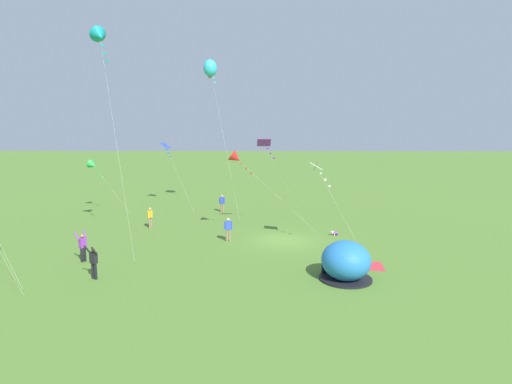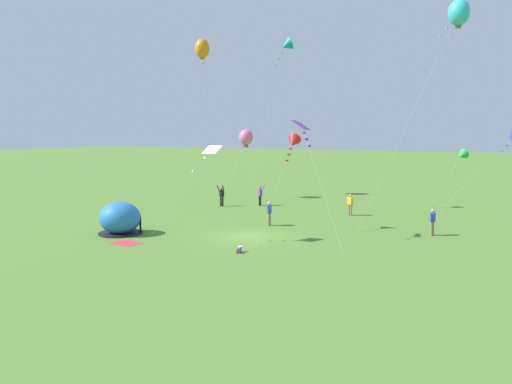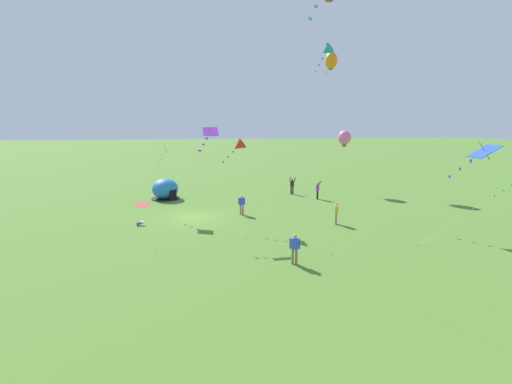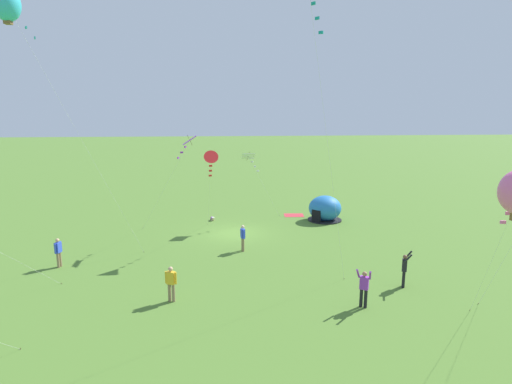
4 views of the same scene
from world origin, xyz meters
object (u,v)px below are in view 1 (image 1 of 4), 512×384
at_px(toddler_crawling, 334,233).
at_px(kite_white, 318,169).
at_px(popup_tent, 346,261).
at_px(kite_red, 236,158).
at_px(person_watching_sky, 150,217).
at_px(person_strolling, 222,203).
at_px(kite_purple, 265,145).
at_px(person_near_tent, 228,228).
at_px(person_flying_kite, 94,261).
at_px(kite_green, 93,165).
at_px(kite_teal, 100,36).
at_px(kite_cyan, 210,68).
at_px(kite_blue, 166,147).
at_px(person_center_field, 83,246).

xyz_separation_m(toddler_crawling, kite_white, (-2.97, 1.77, 5.18)).
distance_m(popup_tent, kite_red, 12.44).
height_order(person_watching_sky, person_strolling, same).
bearing_deg(popup_tent, toddler_crawling, -6.16).
bearing_deg(person_strolling, toddler_crawling, -132.86).
bearing_deg(kite_purple, toddler_crawling, -106.18).
distance_m(person_strolling, kite_red, 10.33).
bearing_deg(person_near_tent, person_flying_kite, 140.02).
bearing_deg(person_watching_sky, toddler_crawling, -97.76).
height_order(popup_tent, kite_white, kite_white).
bearing_deg(kite_purple, kite_green, 65.24).
height_order(kite_white, kite_green, kite_white).
xyz_separation_m(person_flying_kite, kite_green, (19.11, 8.09, 3.60)).
bearing_deg(kite_green, kite_teal, -153.16).
xyz_separation_m(popup_tent, kite_purple, (10.89, 4.30, 5.83)).
relative_size(person_strolling, kite_white, 0.29).
bearing_deg(person_watching_sky, kite_cyan, -27.83).
relative_size(popup_tent, kite_white, 0.48).
relative_size(person_flying_kite, kite_blue, 0.28).
bearing_deg(kite_white, person_flying_kite, 117.72).
relative_size(person_near_tent, person_strolling, 1.00).
height_order(person_center_field, kite_green, kite_green).
xyz_separation_m(person_center_field, kite_red, (6.77, -8.81, 4.91)).
relative_size(popup_tent, kite_red, 0.40).
xyz_separation_m(kite_red, kite_cyan, (9.73, 3.12, 8.04)).
relative_size(person_flying_kite, person_strolling, 1.10).
distance_m(person_near_tent, kite_cyan, 17.66).
distance_m(toddler_crawling, kite_teal, 21.13).
height_order(person_strolling, kite_teal, kite_teal).
relative_size(toddler_crawling, kite_purple, 0.08).
height_order(kite_red, kite_purple, kite_purple).
bearing_deg(kite_teal, kite_white, -85.73).
relative_size(person_watching_sky, kite_green, 0.33).
distance_m(person_flying_kite, person_center_field, 3.46).
bearing_deg(kite_cyan, person_watching_sky, 152.17).
bearing_deg(kite_cyan, kite_green, 91.36).
bearing_deg(kite_purple, kite_red, 124.09).
xyz_separation_m(kite_white, kite_cyan, (12.74, 8.88, 8.59)).
height_order(kite_blue, kite_purple, kite_purple).
bearing_deg(kite_purple, person_center_field, 126.87).
height_order(kite_green, kite_blue, kite_blue).
height_order(person_flying_kite, kite_teal, kite_teal).
bearing_deg(person_near_tent, kite_cyan, 12.98).
distance_m(person_flying_kite, kite_purple, 15.55).
bearing_deg(person_center_field, person_strolling, -23.47).
height_order(popup_tent, kite_purple, kite_purple).
height_order(popup_tent, toddler_crawling, popup_tent).
relative_size(popup_tent, person_near_tent, 1.63).
relative_size(kite_red, kite_green, 1.36).
distance_m(person_flying_kite, kite_blue, 23.63).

